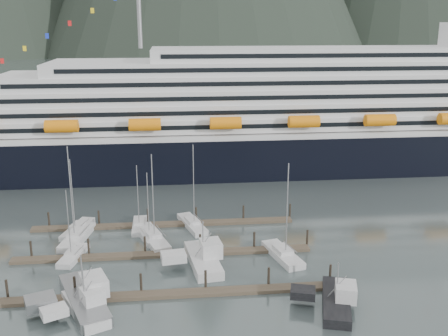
{
  "coord_description": "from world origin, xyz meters",
  "views": [
    {
      "loc": [
        -3.25,
        -75.39,
        36.68
      ],
      "look_at": [
        6.79,
        22.0,
        9.1
      ],
      "focal_mm": 42.0,
      "sensor_mm": 36.0,
      "label": 1
    }
  ],
  "objects_px": {
    "sailboat_e": "(78,229)",
    "trawler_d": "(335,300)",
    "cruise_ship": "(301,120)",
    "sailboat_h": "(283,255)",
    "sailboat_b": "(77,238)",
    "sailboat_d": "(153,238)",
    "trawler_e": "(202,259)",
    "trawler_b": "(84,308)",
    "sailboat_g": "(192,224)",
    "sailboat_a": "(74,256)",
    "sailboat_f": "(140,226)",
    "trawler_a": "(83,298)",
    "sailboat_c": "(148,235)"
  },
  "relations": [
    {
      "from": "sailboat_b",
      "to": "sailboat_h",
      "type": "xyz_separation_m",
      "value": [
        34.01,
        -10.53,
        -0.0
      ]
    },
    {
      "from": "sailboat_b",
      "to": "sailboat_c",
      "type": "xyz_separation_m",
      "value": [
        12.18,
        -0.05,
        -0.05
      ]
    },
    {
      "from": "sailboat_b",
      "to": "trawler_e",
      "type": "height_order",
      "value": "sailboat_b"
    },
    {
      "from": "sailboat_d",
      "to": "trawler_e",
      "type": "height_order",
      "value": "sailboat_d"
    },
    {
      "from": "cruise_ship",
      "to": "sailboat_h",
      "type": "xyz_separation_m",
      "value": [
        -16.01,
        -54.64,
        -11.58
      ]
    },
    {
      "from": "sailboat_e",
      "to": "trawler_d",
      "type": "xyz_separation_m",
      "value": [
        38.37,
        -29.65,
        0.47
      ]
    },
    {
      "from": "sailboat_h",
      "to": "trawler_e",
      "type": "height_order",
      "value": "sailboat_h"
    },
    {
      "from": "trawler_e",
      "to": "sailboat_g",
      "type": "bearing_deg",
      "value": -4.59
    },
    {
      "from": "trawler_a",
      "to": "trawler_b",
      "type": "relative_size",
      "value": 1.38
    },
    {
      "from": "sailboat_g",
      "to": "trawler_e",
      "type": "distance_m",
      "value": 15.72
    },
    {
      "from": "trawler_d",
      "to": "trawler_a",
      "type": "bearing_deg",
      "value": 99.32
    },
    {
      "from": "trawler_a",
      "to": "trawler_b",
      "type": "bearing_deg",
      "value": 172.47
    },
    {
      "from": "trawler_a",
      "to": "trawler_b",
      "type": "distance_m",
      "value": 2.44
    },
    {
      "from": "sailboat_b",
      "to": "trawler_a",
      "type": "bearing_deg",
      "value": -158.45
    },
    {
      "from": "trawler_b",
      "to": "sailboat_h",
      "type": "bearing_deg",
      "value": -90.43
    },
    {
      "from": "sailboat_b",
      "to": "sailboat_d",
      "type": "xyz_separation_m",
      "value": [
        13.02,
        -1.46,
        -0.02
      ]
    },
    {
      "from": "trawler_d",
      "to": "sailboat_d",
      "type": "bearing_deg",
      "value": 61.34
    },
    {
      "from": "sailboat_e",
      "to": "trawler_a",
      "type": "bearing_deg",
      "value": -154.26
    },
    {
      "from": "sailboat_h",
      "to": "sailboat_b",
      "type": "bearing_deg",
      "value": 58.3
    },
    {
      "from": "cruise_ship",
      "to": "sailboat_h",
      "type": "distance_m",
      "value": 58.1
    },
    {
      "from": "sailboat_d",
      "to": "trawler_d",
      "type": "xyz_separation_m",
      "value": [
        24.84,
        -24.34,
        0.44
      ]
    },
    {
      "from": "sailboat_f",
      "to": "sailboat_h",
      "type": "height_order",
      "value": "sailboat_h"
    },
    {
      "from": "sailboat_a",
      "to": "trawler_d",
      "type": "xyz_separation_m",
      "value": [
        37.24,
        -18.48,
        0.48
      ]
    },
    {
      "from": "sailboat_c",
      "to": "trawler_e",
      "type": "distance_m",
      "value": 14.6
    },
    {
      "from": "trawler_a",
      "to": "sailboat_e",
      "type": "bearing_deg",
      "value": -10.48
    },
    {
      "from": "sailboat_e",
      "to": "trawler_a",
      "type": "height_order",
      "value": "sailboat_e"
    },
    {
      "from": "sailboat_b",
      "to": "sailboat_e",
      "type": "relative_size",
      "value": 1.24
    },
    {
      "from": "sailboat_e",
      "to": "trawler_b",
      "type": "xyz_separation_m",
      "value": [
        5.44,
        -28.24,
        0.45
      ]
    },
    {
      "from": "sailboat_b",
      "to": "trawler_e",
      "type": "relative_size",
      "value": 1.39
    },
    {
      "from": "trawler_b",
      "to": "sailboat_g",
      "type": "bearing_deg",
      "value": -54.11
    },
    {
      "from": "sailboat_b",
      "to": "sailboat_g",
      "type": "relative_size",
      "value": 1.08
    },
    {
      "from": "sailboat_f",
      "to": "trawler_a",
      "type": "height_order",
      "value": "sailboat_f"
    },
    {
      "from": "cruise_ship",
      "to": "sailboat_d",
      "type": "distance_m",
      "value": 59.83
    },
    {
      "from": "sailboat_h",
      "to": "trawler_e",
      "type": "distance_m",
      "value": 13.03
    },
    {
      "from": "sailboat_e",
      "to": "trawler_b",
      "type": "relative_size",
      "value": 1.32
    },
    {
      "from": "sailboat_f",
      "to": "sailboat_b",
      "type": "bearing_deg",
      "value": 111.76
    },
    {
      "from": "trawler_b",
      "to": "trawler_e",
      "type": "relative_size",
      "value": 0.85
    },
    {
      "from": "trawler_e",
      "to": "sailboat_d",
      "type": "bearing_deg",
      "value": 30.48
    },
    {
      "from": "cruise_ship",
      "to": "sailboat_c",
      "type": "height_order",
      "value": "cruise_ship"
    },
    {
      "from": "sailboat_c",
      "to": "sailboat_a",
      "type": "bearing_deg",
      "value": 104.67
    },
    {
      "from": "trawler_a",
      "to": "sailboat_d",
      "type": "bearing_deg",
      "value": -44.0
    },
    {
      "from": "sailboat_a",
      "to": "sailboat_f",
      "type": "distance_m",
      "value": 15.25
    },
    {
      "from": "sailboat_c",
      "to": "sailboat_g",
      "type": "xyz_separation_m",
      "value": [
        8.0,
        4.1,
        0.03
      ]
    },
    {
      "from": "sailboat_e",
      "to": "trawler_d",
      "type": "relative_size",
      "value": 1.17
    },
    {
      "from": "sailboat_c",
      "to": "trawler_d",
      "type": "bearing_deg",
      "value": -152.57
    },
    {
      "from": "trawler_d",
      "to": "sailboat_h",
      "type": "bearing_deg",
      "value": 29.92
    },
    {
      "from": "cruise_ship",
      "to": "sailboat_e",
      "type": "bearing_deg",
      "value": -141.46
    },
    {
      "from": "sailboat_b",
      "to": "trawler_d",
      "type": "bearing_deg",
      "value": -113.92
    },
    {
      "from": "cruise_ship",
      "to": "trawler_e",
      "type": "xyz_separation_m",
      "value": [
        -28.98,
        -55.74,
        -11.06
      ]
    },
    {
      "from": "sailboat_h",
      "to": "trawler_b",
      "type": "height_order",
      "value": "sailboat_h"
    }
  ]
}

